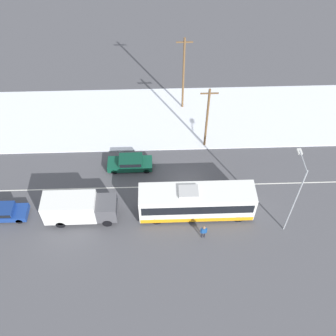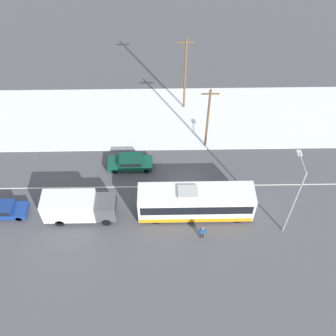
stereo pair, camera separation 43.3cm
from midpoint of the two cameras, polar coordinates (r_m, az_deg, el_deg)
The scene contains 11 objects.
ground_plane at distance 40.26m, azimuth 2.34°, elevation -2.61°, with size 120.00×120.00×0.00m, color #4C4C51.
snow_lot at distance 47.37m, azimuth 1.57°, elevation 7.45°, with size 80.00×10.72×0.12m.
lane_marking_center at distance 40.26m, azimuth 2.34°, elevation -2.61°, with size 60.00×0.12×0.00m.
city_bus at distance 37.02m, azimuth 3.81°, elevation -4.93°, with size 10.74×2.57×3.47m.
box_truck at distance 37.66m, azimuth -13.18°, elevation -5.63°, with size 6.78×2.30×2.87m.
sedan_car at distance 41.42m, azimuth -5.79°, elevation 0.80°, with size 4.67×1.80×1.46m.
parked_car_near_truck at distance 40.66m, azimuth -23.13°, elevation -5.86°, with size 4.48×1.80×1.37m.
pedestrian_at_stop at distance 36.05m, azimuth 4.85°, elevation -9.08°, with size 0.63×0.28×1.74m.
streetlamp at distance 34.90m, azimuth 17.74°, elevation -3.20°, with size 0.36×2.61×8.44m.
utility_pole_roadside at distance 41.37m, azimuth 5.39°, elevation 7.24°, with size 1.80×0.24×7.80m.
utility_pole_snowlot at distance 45.72m, azimuth 1.98°, elevation 13.48°, with size 1.80×0.24×9.45m.
Camera 1 is at (-2.68, -24.71, 31.68)m, focal length 42.00 mm.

